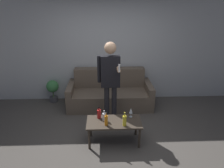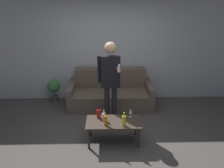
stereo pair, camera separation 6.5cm
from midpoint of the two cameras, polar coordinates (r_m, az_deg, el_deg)
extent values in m
plane|color=#514C47|center=(4.12, 0.04, -15.72)|extent=(16.00, 16.00, 0.00)
cube|color=silver|center=(5.54, -0.51, 9.36)|extent=(8.00, 0.06, 2.70)
cube|color=#6B5B4C|center=(5.29, -0.02, -4.34)|extent=(1.75, 0.65, 0.40)
cube|color=#6B5B4C|center=(5.61, -0.13, -0.15)|extent=(1.75, 0.25, 0.88)
cube|color=#6B5B4C|center=(5.43, -10.09, -2.97)|extent=(0.14, 0.91, 0.58)
cube|color=#6B5B4C|center=(5.47, 9.92, -2.78)|extent=(0.14, 0.91, 0.58)
cube|color=#3D3328|center=(3.99, 0.85, -9.91)|extent=(0.98, 0.50, 0.03)
cylinder|color=#3D3328|center=(3.95, -5.66, -14.09)|extent=(0.04, 0.04, 0.40)
cylinder|color=#3D3328|center=(3.98, 7.49, -13.86)|extent=(0.04, 0.04, 0.40)
cylinder|color=#3D3328|center=(4.28, -5.28, -11.01)|extent=(0.04, 0.04, 0.40)
cylinder|color=#3D3328|center=(4.31, 6.69, -10.84)|extent=(0.04, 0.04, 0.40)
cylinder|color=silver|center=(3.98, -1.68, -8.60)|extent=(0.07, 0.07, 0.14)
cylinder|color=silver|center=(3.93, -1.69, -7.33)|extent=(0.03, 0.03, 0.06)
cylinder|color=black|center=(3.92, -1.70, -7.05)|extent=(0.03, 0.03, 0.01)
cylinder|color=yellow|center=(3.82, 3.62, -9.63)|extent=(0.07, 0.07, 0.18)
cylinder|color=yellow|center=(3.76, 3.67, -7.94)|extent=(0.03, 0.03, 0.07)
cylinder|color=black|center=(3.74, 3.68, -7.54)|extent=(0.03, 0.03, 0.01)
cylinder|color=#B21E1E|center=(4.06, -3.04, -7.83)|extent=(0.07, 0.07, 0.16)
cylinder|color=#B21E1E|center=(4.01, -3.07, -6.41)|extent=(0.03, 0.03, 0.06)
cylinder|color=black|center=(3.99, -3.08, -6.08)|extent=(0.03, 0.03, 0.01)
cylinder|color=orange|center=(3.83, -1.21, -9.51)|extent=(0.06, 0.06, 0.18)
cylinder|color=orange|center=(3.77, -1.22, -7.87)|extent=(0.02, 0.02, 0.07)
cylinder|color=black|center=(3.76, -1.22, -7.48)|extent=(0.03, 0.03, 0.01)
cylinder|color=silver|center=(4.14, 5.28, -8.55)|extent=(0.06, 0.06, 0.01)
cylinder|color=silver|center=(4.12, 5.30, -8.07)|extent=(0.01, 0.01, 0.07)
cone|color=silver|center=(4.08, 5.34, -6.99)|extent=(0.06, 0.06, 0.10)
cylinder|color=#232328|center=(4.57, -0.92, -5.55)|extent=(0.11, 0.11, 0.84)
cylinder|color=#232328|center=(4.57, 0.98, -5.53)|extent=(0.11, 0.11, 0.84)
cube|color=black|center=(4.30, 0.03, 3.30)|extent=(0.38, 0.17, 0.63)
sphere|color=tan|center=(4.18, 0.03, 9.41)|extent=(0.23, 0.23, 0.23)
cylinder|color=black|center=(4.28, -2.96, 3.88)|extent=(0.07, 0.07, 0.54)
cylinder|color=tan|center=(4.14, 2.18, 4.00)|extent=(0.07, 0.27, 0.07)
cube|color=white|center=(3.97, 2.33, 4.13)|extent=(0.03, 0.03, 0.14)
cylinder|color=#4C4C51|center=(5.90, -14.41, -3.72)|extent=(0.21, 0.21, 0.13)
cylinder|color=#476B38|center=(5.84, -14.54, -2.33)|extent=(0.03, 0.03, 0.19)
sphere|color=#428E4C|center=(5.77, -14.72, -0.49)|extent=(0.31, 0.31, 0.31)
camera|label=1|loc=(0.03, -89.56, 0.17)|focal=35.00mm
camera|label=2|loc=(0.03, 90.44, -0.17)|focal=35.00mm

